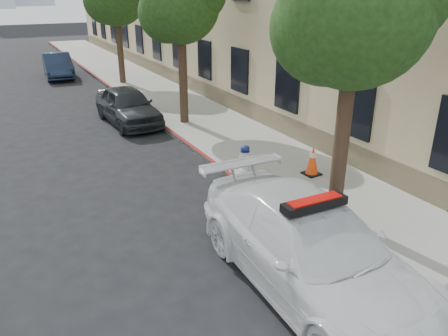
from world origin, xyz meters
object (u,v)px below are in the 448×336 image
parked_car_mid (128,106)px  fire_hydrant (245,159)px  parked_car_far (58,66)px  traffic_cone (313,160)px  police_car (310,248)px

parked_car_mid → fire_hydrant: (1.24, -6.30, -0.14)m
parked_car_far → traffic_cone: size_ratio=5.06×
police_car → parked_car_far: size_ratio=1.28×
police_car → parked_car_mid: 10.67m
fire_hydrant → traffic_cone: size_ratio=0.95×
police_car → traffic_cone: size_ratio=6.46×
traffic_cone → fire_hydrant: bearing=148.0°
police_car → parked_car_mid: size_ratio=1.31×
parked_car_mid → traffic_cone: 7.71m
parked_car_mid → fire_hydrant: bearing=-81.7°
parked_car_mid → parked_car_far: parked_car_mid is taller
parked_car_mid → traffic_cone: parked_car_mid is taller
fire_hydrant → traffic_cone: (1.47, -0.92, 0.02)m
police_car → fire_hydrant: 4.58m
parked_car_far → traffic_cone: bearing=-75.1°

